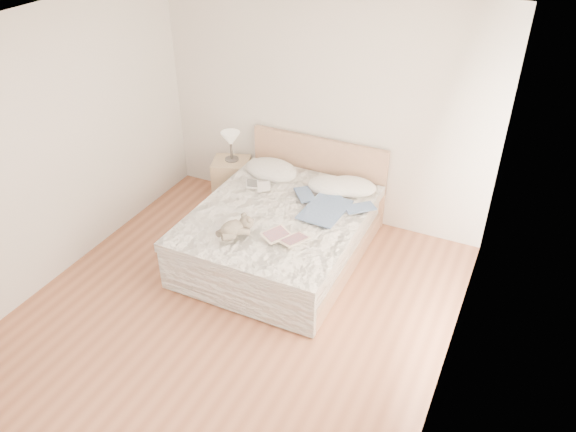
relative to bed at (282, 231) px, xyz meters
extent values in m
cube|color=brown|center=(0.00, -1.19, -0.31)|extent=(4.00, 4.50, 0.00)
cube|color=white|center=(0.00, -1.19, 2.39)|extent=(4.00, 4.50, 0.00)
cube|color=silver|center=(0.00, 1.06, 1.04)|extent=(4.00, 0.02, 2.70)
cube|color=silver|center=(0.00, -3.44, 1.04)|extent=(4.00, 0.02, 2.70)
cube|color=silver|center=(-2.00, -1.19, 1.04)|extent=(0.02, 4.50, 2.70)
cube|color=silver|center=(2.00, -1.19, 1.04)|extent=(0.02, 4.50, 2.70)
cube|color=white|center=(1.99, -0.89, 1.14)|extent=(0.02, 1.30, 1.10)
cube|color=tan|center=(0.00, -0.04, -0.21)|extent=(1.68, 2.08, 0.20)
cube|color=white|center=(0.00, -0.04, 0.04)|extent=(1.60, 2.00, 0.30)
cube|color=white|center=(0.00, -0.09, 0.23)|extent=(1.72, 2.05, 0.10)
cube|color=tan|center=(0.00, 1.00, 0.19)|extent=(1.70, 0.06, 1.00)
cube|color=tan|center=(-1.10, 0.78, -0.03)|extent=(0.56, 0.53, 0.56)
cylinder|color=#48423E|center=(-1.10, 0.81, 0.26)|extent=(0.17, 0.17, 0.02)
cylinder|color=#3C3732|center=(-1.10, 0.81, 0.39)|extent=(0.03, 0.03, 0.24)
cone|color=#EEE4C8|center=(-1.10, 0.81, 0.54)|extent=(0.30, 0.30, 0.17)
ellipsoid|color=white|center=(-0.46, 0.66, 0.33)|extent=(0.73, 0.55, 0.20)
ellipsoid|color=white|center=(0.33, 0.61, 0.33)|extent=(0.62, 0.48, 0.17)
ellipsoid|color=white|center=(0.53, 0.69, 0.33)|extent=(0.62, 0.48, 0.17)
cube|color=white|center=(-0.44, 0.27, 0.32)|extent=(0.37, 0.34, 0.02)
cube|color=beige|center=(0.28, -0.52, 0.32)|extent=(0.49, 0.43, 0.03)
camera|label=1|loc=(2.24, -4.57, 3.51)|focal=35.00mm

